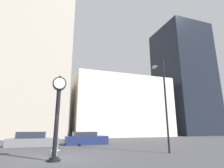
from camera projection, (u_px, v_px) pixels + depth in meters
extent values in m
plane|color=#38383D|center=(57.00, 159.00, 10.20)|extent=(200.00, 200.00, 0.00)
cube|color=#ADA393|center=(32.00, 37.00, 35.17)|extent=(15.29, 12.00, 38.87)
cube|color=beige|center=(119.00, 108.00, 37.88)|extent=(19.71, 12.00, 11.89)
cube|color=black|center=(183.00, 79.00, 45.45)|extent=(11.30, 12.00, 27.78)
cylinder|color=black|center=(54.00, 160.00, 9.49)|extent=(0.73, 0.73, 0.12)
cylinder|color=black|center=(54.00, 158.00, 9.51)|extent=(0.49, 0.49, 0.10)
cylinder|color=black|center=(57.00, 122.00, 9.97)|extent=(0.24, 0.24, 3.72)
cylinder|color=black|center=(59.00, 84.00, 10.52)|extent=(0.80, 0.36, 0.80)
cylinder|color=white|center=(60.00, 83.00, 10.34)|extent=(0.65, 0.02, 0.65)
cylinder|color=white|center=(59.00, 85.00, 10.69)|extent=(0.65, 0.02, 0.65)
sphere|color=black|center=(60.00, 77.00, 10.63)|extent=(0.12, 0.12, 0.12)
cube|color=slate|center=(34.00, 142.00, 17.03)|extent=(4.80, 1.91, 0.77)
cube|color=#232833|center=(32.00, 135.00, 17.13)|extent=(2.66, 1.61, 0.60)
cube|color=#19234C|center=(86.00, 140.00, 18.90)|extent=(4.46, 1.84, 0.87)
cube|color=#232833|center=(85.00, 134.00, 18.99)|extent=(2.46, 1.61, 0.45)
cylinder|color=#B7B7BC|center=(55.00, 151.00, 11.52)|extent=(0.23, 0.23, 0.53)
sphere|color=#B7B7BC|center=(56.00, 146.00, 11.59)|extent=(0.22, 0.22, 0.22)
cylinder|color=#B7B7BC|center=(52.00, 151.00, 11.46)|extent=(0.15, 0.08, 0.08)
cylinder|color=#B7B7BC|center=(58.00, 151.00, 11.58)|extent=(0.15, 0.08, 0.08)
cylinder|color=black|center=(166.00, 104.00, 13.26)|extent=(0.14, 0.14, 7.10)
cylinder|color=black|center=(158.00, 63.00, 14.64)|extent=(0.11, 1.20, 0.11)
ellipsoid|color=silver|center=(155.00, 67.00, 15.16)|extent=(0.36, 0.60, 0.24)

